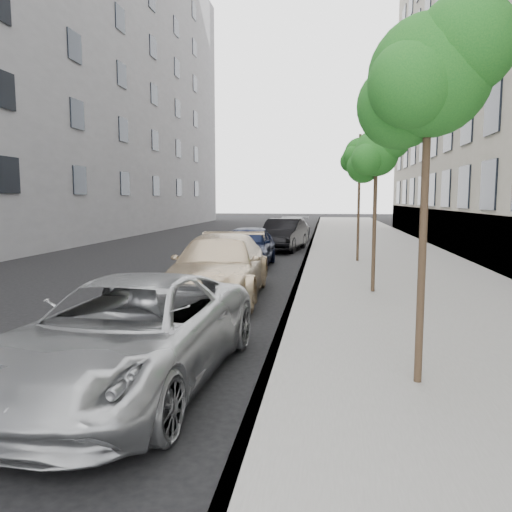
% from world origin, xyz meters
% --- Properties ---
extents(ground, '(160.00, 160.00, 0.00)m').
position_xyz_m(ground, '(0.00, 0.00, 0.00)').
color(ground, black).
rests_on(ground, ground).
extents(sidewalk, '(6.40, 72.00, 0.14)m').
position_xyz_m(sidewalk, '(4.30, 24.00, 0.07)').
color(sidewalk, gray).
rests_on(sidewalk, ground).
extents(curb, '(0.15, 72.00, 0.14)m').
position_xyz_m(curb, '(1.18, 24.00, 0.07)').
color(curb, '#9E9B93').
rests_on(curb, ground).
extents(tree_near, '(1.80, 1.60, 4.79)m').
position_xyz_m(tree_near, '(3.23, 1.50, 4.04)').
color(tree_near, '#38281C').
rests_on(tree_near, sidewalk).
extents(tree_mid, '(1.52, 1.32, 4.26)m').
position_xyz_m(tree_mid, '(3.23, 8.00, 3.65)').
color(tree_mid, '#38281C').
rests_on(tree_mid, sidewalk).
extents(tree_far, '(1.53, 1.33, 4.88)m').
position_xyz_m(tree_far, '(3.23, 14.50, 4.25)').
color(tree_far, '#38281C').
rests_on(tree_far, sidewalk).
extents(minivan, '(2.74, 5.38, 1.46)m').
position_xyz_m(minivan, '(-0.64, 1.21, 0.73)').
color(minivan, '#A7A9AC').
rests_on(minivan, ground).
extents(suv, '(2.45, 5.57, 1.59)m').
position_xyz_m(suv, '(-0.72, 7.31, 0.80)').
color(suv, '#CDB592').
rests_on(suv, ground).
extents(sedan_blue, '(1.88, 4.56, 1.55)m').
position_xyz_m(sedan_blue, '(-0.91, 13.20, 0.77)').
color(sedan_blue, black).
rests_on(sedan_blue, ground).
extents(sedan_black, '(2.27, 4.88, 1.55)m').
position_xyz_m(sedan_black, '(-0.10, 19.30, 0.77)').
color(sedan_black, black).
rests_on(sedan_black, ground).
extents(sedan_rear, '(2.21, 5.06, 1.45)m').
position_xyz_m(sedan_rear, '(-0.10, 24.88, 0.72)').
color(sedan_rear, gray).
rests_on(sedan_rear, ground).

